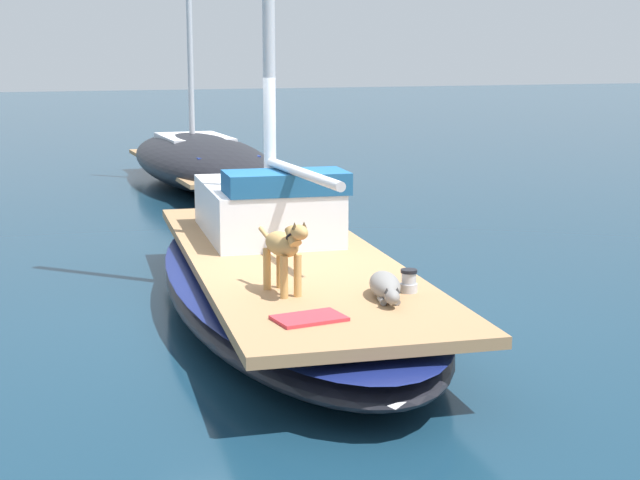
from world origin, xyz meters
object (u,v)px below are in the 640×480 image
(sailboat_main, at_px, (288,285))
(dog_grey, at_px, (385,286))
(deck_winch, at_px, (409,282))
(deck_towel, at_px, (309,318))
(moored_boat_far_astern, at_px, (201,160))
(dog_tan, at_px, (284,248))

(sailboat_main, distance_m, dog_grey, 2.07)
(deck_winch, xyz_separation_m, deck_towel, (-1.14, -0.55, -0.08))
(sailboat_main, relative_size, deck_winch, 35.52)
(dog_grey, height_order, moored_boat_far_astern, moored_boat_far_astern)
(moored_boat_far_astern, bearing_deg, sailboat_main, -98.11)
(deck_winch, distance_m, deck_towel, 1.27)
(dog_grey, relative_size, deck_winch, 4.48)
(sailboat_main, relative_size, moored_boat_far_astern, 1.02)
(deck_winch, bearing_deg, deck_towel, -154.49)
(dog_grey, bearing_deg, moored_boat_far_astern, 84.34)
(dog_tan, xyz_separation_m, moored_boat_far_astern, (1.99, 11.68, -0.53))
(deck_winch, height_order, deck_towel, deck_winch)
(dog_tan, xyz_separation_m, deck_winch, (1.07, -0.33, -0.32))
(sailboat_main, bearing_deg, deck_towel, -104.32)
(sailboat_main, bearing_deg, moored_boat_far_astern, 81.89)
(sailboat_main, distance_m, deck_towel, 2.53)
(dog_grey, xyz_separation_m, deck_towel, (-0.86, -0.42, -0.09))
(dog_tan, bearing_deg, dog_grey, -29.91)
(deck_towel, bearing_deg, deck_winch, 25.51)
(dog_tan, height_order, dog_grey, dog_tan)
(sailboat_main, height_order, deck_towel, deck_towel)
(deck_towel, bearing_deg, dog_grey, 26.13)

